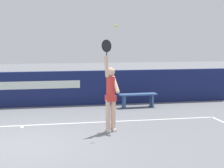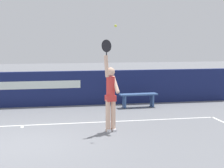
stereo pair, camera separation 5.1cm
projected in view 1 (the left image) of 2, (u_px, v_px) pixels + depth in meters
ground_plane at (19, 145)px, 8.90m from camera, size 60.00×60.00×0.00m
court_lines at (18, 152)px, 8.32m from camera, size 12.08×5.39×0.00m
back_wall at (25, 89)px, 13.84m from camera, size 16.19×0.23×1.31m
tennis_player at (111, 93)px, 10.10m from camera, size 0.49×0.44×2.52m
tennis_ball at (116, 26)px, 9.58m from camera, size 0.07×0.07×0.07m
courtside_bench_near at (138, 97)px, 13.76m from camera, size 1.43×0.43×0.51m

